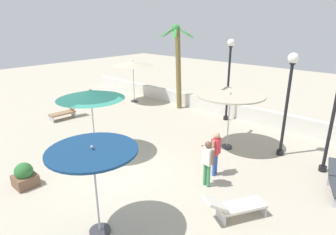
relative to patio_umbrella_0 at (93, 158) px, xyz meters
The scene contains 15 objects.
ground_plane 3.81m from the patio_umbrella_0, 135.35° to the left, with size 56.00×56.00×0.00m, color #B2A893.
boundary_wall 11.13m from the patio_umbrella_0, 101.62° to the left, with size 25.20×0.30×0.84m, color silver.
patio_umbrella_0 is the anchor object (origin of this frame).
patio_umbrella_1 12.80m from the patio_umbrella_0, 134.17° to the left, with size 2.74×2.74×2.83m.
patio_umbrella_2 4.81m from the patio_umbrella_0, 146.62° to the left, with size 2.67×2.67×2.83m.
patio_umbrella_3 6.90m from the patio_umbrella_0, 92.10° to the left, with size 2.86×2.86×2.53m.
palm_tree_0 11.72m from the patio_umbrella_0, 120.00° to the left, with size 2.36×2.00×5.13m.
lamp_post_0 8.00m from the patio_umbrella_0, 77.16° to the left, with size 0.41×0.41×4.22m.
lamp_post_1 8.28m from the patio_umbrella_0, 65.04° to the left, with size 0.36×0.36×3.97m.
lamp_post_2 10.39m from the patio_umbrella_0, 102.49° to the left, with size 0.39×0.39×4.43m.
lounge_chair_1 10.26m from the patio_umbrella_0, 155.36° to the left, with size 0.65×1.87×0.81m.
lounge_chair_2 4.15m from the patio_umbrella_0, 50.87° to the left, with size 1.41×1.89×0.83m.
guest_0 4.04m from the patio_umbrella_0, 77.74° to the left, with size 0.56×0.29×1.64m.
guest_1 4.76m from the patio_umbrella_0, 82.24° to the left, with size 0.29×0.55×1.66m.
planter 4.19m from the patio_umbrella_0, behind, with size 0.70×0.70×0.85m.
Camera 1 is at (7.70, -5.59, 5.38)m, focal length 30.46 mm.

